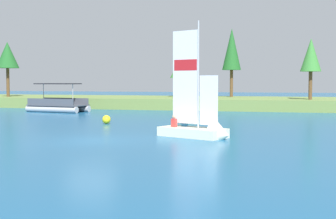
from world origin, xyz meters
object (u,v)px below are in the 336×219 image
Objects in this scene: shoreline_tree_midright at (311,56)px; pontoon_boat at (58,105)px; sailboat at (202,129)px; shoreline_tree_midleft at (184,64)px; channel_buoy at (106,119)px; shoreline_tree_centre at (232,50)px; shoreline_tree_left at (7,56)px.

shoreline_tree_midright is 24.96m from pontoon_boat.
shoreline_tree_midright is 0.98× the size of pontoon_boat.
sailboat is (-6.40, -24.15, -4.95)m from shoreline_tree_midright.
shoreline_tree_midleft is 9.10× the size of channel_buoy.
pontoon_boat is at bearing -127.97° from shoreline_tree_midleft.
shoreline_tree_centre is 1.19× the size of sailboat.
pontoon_boat is (-15.06, -13.11, -5.81)m from shoreline_tree_centre.
sailboat is 10.18m from channel_buoy.
shoreline_tree_centre is at bearing 118.74° from sailboat.
shoreline_tree_centre reaches higher than shoreline_tree_midleft.
channel_buoy is at bearing -43.21° from shoreline_tree_left.
pontoon_boat is at bearing -163.33° from shoreline_tree_midright.
shoreline_tree_midright is at bearing -21.37° from shoreline_tree_midleft.
shoreline_tree_centre is 20.80m from pontoon_boat.
shoreline_tree_midleft is at bearing 62.30° from pontoon_boat.
shoreline_tree_centre is 10.45m from shoreline_tree_midright.
shoreline_tree_midright is at bearing 51.12° from channel_buoy.
shoreline_tree_left is 37.16m from sailboat.
shoreline_tree_midright is at bearing -0.82° from shoreline_tree_left.
sailboat is (2.02, -30.23, -6.03)m from shoreline_tree_centre.
shoreline_tree_left reaches higher than pontoon_boat.
shoreline_tree_midleft is 0.90× the size of shoreline_tree_midright.
shoreline_tree_midleft is 23.58m from channel_buoy.
shoreline_tree_midleft is (19.91, 4.91, -1.01)m from shoreline_tree_left.
sailboat is at bearing -104.85° from shoreline_tree_midright.
shoreline_tree_left reaches higher than sailboat.
shoreline_tree_centre is 1.28× the size of pontoon_boat.
pontoon_boat is 10.33× the size of channel_buoy.
shoreline_tree_centre is at bearing 7.31° from shoreline_tree_midleft.
pontoon_boat is (-9.70, -12.42, -4.19)m from shoreline_tree_midleft.
shoreline_tree_centre is at bearing 76.14° from channel_buoy.
pontoon_boat is 14.11m from channel_buoy.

